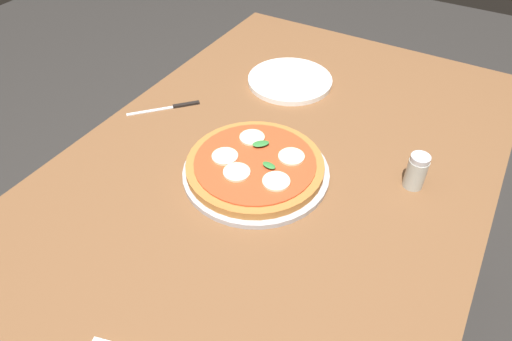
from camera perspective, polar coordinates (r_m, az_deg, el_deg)
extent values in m
plane|color=#2D2B28|center=(1.59, 1.61, -19.13)|extent=(6.00, 6.00, 0.00)
cube|color=brown|center=(1.03, 2.34, -0.21)|extent=(1.36, 0.89, 0.04)
cube|color=brown|center=(1.80, 0.82, 6.51)|extent=(0.07, 0.07, 0.68)
cube|color=brown|center=(1.66, 23.46, -1.48)|extent=(0.07, 0.07, 0.68)
cylinder|color=#B2B2B7|center=(0.99, 0.00, -0.17)|extent=(0.32, 0.32, 0.01)
cylinder|color=#B27033|center=(0.98, -0.12, 0.60)|extent=(0.30, 0.30, 0.02)
cylinder|color=#CC4723|center=(0.98, -0.12, 1.09)|extent=(0.26, 0.26, 0.00)
cylinder|color=beige|center=(0.95, -2.42, -0.21)|extent=(0.06, 0.06, 0.00)
cylinder|color=beige|center=(0.93, 2.53, -1.35)|extent=(0.06, 0.06, 0.00)
cylinder|color=beige|center=(0.98, 4.42, 1.74)|extent=(0.06, 0.06, 0.00)
cylinder|color=beige|center=(1.03, -0.49, 4.13)|extent=(0.06, 0.06, 0.00)
cylinder|color=beige|center=(0.98, -3.89, 1.78)|extent=(0.06, 0.06, 0.00)
ellipsoid|color=#337F38|center=(1.01, 0.60, 3.38)|extent=(0.04, 0.04, 0.00)
ellipsoid|color=#337F38|center=(0.95, 1.62, 0.67)|extent=(0.02, 0.03, 0.00)
cylinder|color=white|center=(1.29, 4.24, 11.12)|extent=(0.23, 0.23, 0.01)
cube|color=black|center=(1.21, -8.68, 8.14)|extent=(0.06, 0.06, 0.01)
cube|color=silver|center=(1.21, -13.05, 7.23)|extent=(0.09, 0.09, 0.00)
cylinder|color=#B2B7AD|center=(1.00, 19.26, -0.33)|extent=(0.04, 0.04, 0.07)
cylinder|color=silver|center=(0.98, 19.78, 1.40)|extent=(0.04, 0.04, 0.01)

